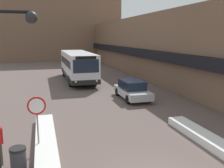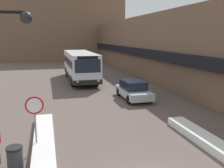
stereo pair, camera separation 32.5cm
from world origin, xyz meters
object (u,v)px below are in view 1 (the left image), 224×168
at_px(parked_car_front, 132,90).
at_px(stop_sign, 37,112).
at_px(trash_bin, 18,160).
at_px(city_bus, 78,65).
at_px(street_lamp, 3,82).

distance_m(parked_car_front, stop_sign, 10.47).
relative_size(parked_car_front, trash_bin, 4.52).
height_order(parked_car_front, stop_sign, stop_sign).
height_order(city_bus, parked_car_front, city_bus).
height_order(city_bus, street_lamp, street_lamp).
bearing_deg(trash_bin, city_bus, 75.35).
xyz_separation_m(parked_car_front, trash_bin, (-7.79, -9.16, -0.26)).
bearing_deg(city_bus, stop_sign, -103.72).
bearing_deg(stop_sign, trash_bin, -114.41).
distance_m(city_bus, trash_bin, 19.33).
distance_m(stop_sign, trash_bin, 2.11).
height_order(stop_sign, street_lamp, street_lamp).
bearing_deg(parked_car_front, trash_bin, -130.39).
relative_size(city_bus, stop_sign, 4.49).
bearing_deg(city_bus, street_lamp, -104.12).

